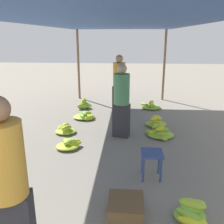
# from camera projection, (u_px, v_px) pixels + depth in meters

# --- Properties ---
(canopy_post_back_left) EXTENTS (0.08, 0.08, 2.42)m
(canopy_post_back_left) POSITION_uv_depth(u_px,v_px,m) (78.00, 65.00, 8.85)
(canopy_post_back_left) COLOR olive
(canopy_post_back_left) RESTS_ON ground
(canopy_post_back_right) EXTENTS (0.08, 0.08, 2.42)m
(canopy_post_back_right) POSITION_uv_depth(u_px,v_px,m) (164.00, 66.00, 8.65)
(canopy_post_back_right) COLOR olive
(canopy_post_back_right) RESTS_ON ground
(canopy_tarp) EXTENTS (3.42, 7.85, 0.04)m
(canopy_tarp) POSITION_uv_depth(u_px,v_px,m) (115.00, 23.00, 4.84)
(canopy_tarp) COLOR #33569E
(canopy_tarp) RESTS_ON canopy_post_front_left
(vendor_foreground) EXTENTS (0.42, 0.42, 1.74)m
(vendor_foreground) POSITION_uv_depth(u_px,v_px,m) (7.00, 186.00, 2.25)
(vendor_foreground) COLOR #2D2D33
(vendor_foreground) RESTS_ON ground
(stool) EXTENTS (0.34, 0.34, 0.45)m
(stool) POSITION_uv_depth(u_px,v_px,m) (152.00, 157.00, 3.95)
(stool) COLOR #384C84
(stool) RESTS_ON ground
(banana_pile_left_0) EXTENTS (0.64, 0.61, 0.22)m
(banana_pile_left_0) POSITION_uv_depth(u_px,v_px,m) (85.00, 116.00, 6.91)
(banana_pile_left_0) COLOR #B8CE2B
(banana_pile_left_0) RESTS_ON ground
(banana_pile_left_1) EXTENTS (0.54, 0.51, 0.20)m
(banana_pile_left_1) POSITION_uv_depth(u_px,v_px,m) (69.00, 144.00, 5.10)
(banana_pile_left_1) COLOR yellow
(banana_pile_left_1) RESTS_ON ground
(banana_pile_left_2) EXTENTS (0.49, 0.53, 0.25)m
(banana_pile_left_2) POSITION_uv_depth(u_px,v_px,m) (65.00, 130.00, 5.88)
(banana_pile_left_2) COLOR #CED727
(banana_pile_left_2) RESTS_ON ground
(banana_pile_left_3) EXTENTS (0.47, 0.43, 0.33)m
(banana_pile_left_3) POSITION_uv_depth(u_px,v_px,m) (84.00, 105.00, 7.87)
(banana_pile_left_3) COLOR #9CC330
(banana_pile_left_3) RESTS_ON ground
(banana_pile_right_0) EXTENTS (0.67, 0.60, 0.24)m
(banana_pile_right_0) POSITION_uv_depth(u_px,v_px,m) (160.00, 134.00, 5.66)
(banana_pile_right_0) COLOR yellow
(banana_pile_right_0) RESTS_ON ground
(banana_pile_right_1) EXTENTS (0.42, 0.45, 0.25)m
(banana_pile_right_1) POSITION_uv_depth(u_px,v_px,m) (191.00, 213.00, 3.09)
(banana_pile_right_1) COLOR #A1C52F
(banana_pile_right_1) RESTS_ON ground
(banana_pile_right_2) EXTENTS (0.52, 0.60, 0.28)m
(banana_pile_right_2) POSITION_uv_depth(u_px,v_px,m) (156.00, 122.00, 6.32)
(banana_pile_right_2) COLOR #9DC330
(banana_pile_right_2) RESTS_ON ground
(banana_pile_right_3) EXTENTS (0.67, 0.55, 0.25)m
(banana_pile_right_3) POSITION_uv_depth(u_px,v_px,m) (151.00, 106.00, 7.86)
(banana_pile_right_3) COLOR yellow
(banana_pile_right_3) RESTS_ON ground
(crate_near) EXTENTS (0.46, 0.46, 0.21)m
(crate_near) POSITION_uv_depth(u_px,v_px,m) (126.00, 207.00, 3.19)
(crate_near) COLOR brown
(crate_near) RESTS_ON ground
(shopper_walking_mid) EXTENTS (0.42, 0.42, 1.65)m
(shopper_walking_mid) POSITION_uv_depth(u_px,v_px,m) (121.00, 100.00, 5.47)
(shopper_walking_mid) COLOR #2D2D33
(shopper_walking_mid) RESTS_ON ground
(shopper_walking_far) EXTENTS (0.40, 0.40, 1.69)m
(shopper_walking_far) POSITION_uv_depth(u_px,v_px,m) (119.00, 83.00, 7.30)
(shopper_walking_far) COLOR #2D2D33
(shopper_walking_far) RESTS_ON ground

